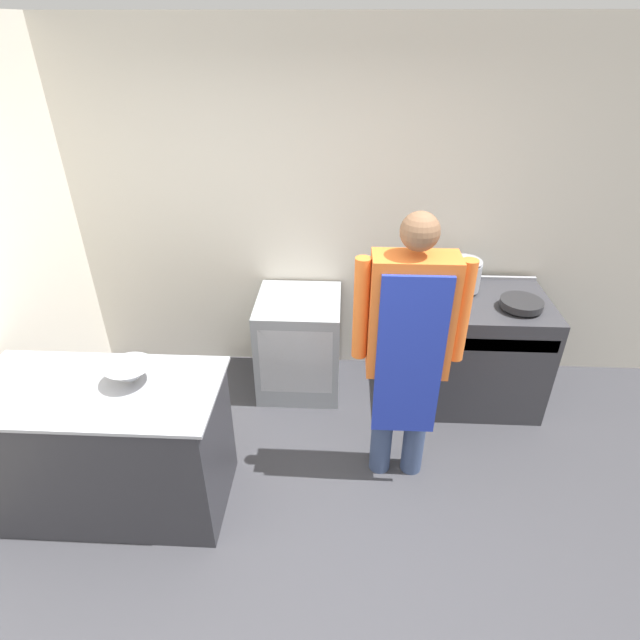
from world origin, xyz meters
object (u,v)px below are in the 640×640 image
(stove, at_px, (481,349))
(fridge_unit, at_px, (299,343))
(person_cook, at_px, (408,341))
(stock_pot, at_px, (463,273))
(mixing_bowl, at_px, (130,374))
(saute_pan, at_px, (521,303))

(stove, xyz_separation_m, fridge_unit, (-1.43, 0.07, -0.04))
(person_cook, relative_size, stock_pot, 6.90)
(stove, distance_m, mixing_bowl, 2.57)
(stock_pot, bearing_deg, mixing_bowl, -148.88)
(fridge_unit, distance_m, person_cook, 1.32)
(stove, relative_size, person_cook, 0.50)
(fridge_unit, bearing_deg, mixing_bowl, -125.11)
(stove, xyz_separation_m, saute_pan, (0.18, -0.13, 0.48))
(stove, bearing_deg, stock_pot, 146.39)
(person_cook, bearing_deg, stock_pot, 62.45)
(mixing_bowl, bearing_deg, person_cook, 10.04)
(stock_pot, height_order, saute_pan, stock_pot)
(fridge_unit, distance_m, mixing_bowl, 1.55)
(fridge_unit, height_order, person_cook, person_cook)
(person_cook, height_order, stock_pot, person_cook)
(stove, height_order, mixing_bowl, mixing_bowl)
(stove, height_order, fridge_unit, stove)
(saute_pan, bearing_deg, mixing_bowl, -157.98)
(fridge_unit, relative_size, stock_pot, 3.05)
(stove, height_order, saute_pan, saute_pan)
(fridge_unit, relative_size, saute_pan, 2.69)
(stove, xyz_separation_m, mixing_bowl, (-2.26, -1.11, 0.51))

